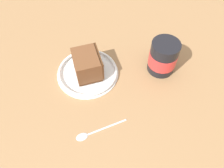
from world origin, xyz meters
TOP-DOWN VIEW (x-y plane):
  - ground_plane at (0.00, 0.00)cm, footprint 147.18×147.18cm
  - small_plate at (-3.45, -1.52)cm, footprint 17.77×17.77cm
  - cake_slice at (-3.18, -1.46)cm, footprint 9.11×10.05cm
  - tea_mug at (17.98, -0.65)cm, footprint 7.96×10.53cm
  - teaspoon at (-2.73, -20.09)cm, footprint 13.00×5.56cm

SIDE VIEW (x-z plane):
  - ground_plane at x=0.00cm, z-range -2.76..0.00cm
  - teaspoon at x=-2.73cm, z-range -0.05..0.75cm
  - small_plate at x=-3.45cm, z-range -0.01..1.57cm
  - cake_slice at x=-3.18cm, z-range 0.80..7.54cm
  - tea_mug at x=17.98cm, z-range -0.07..9.96cm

